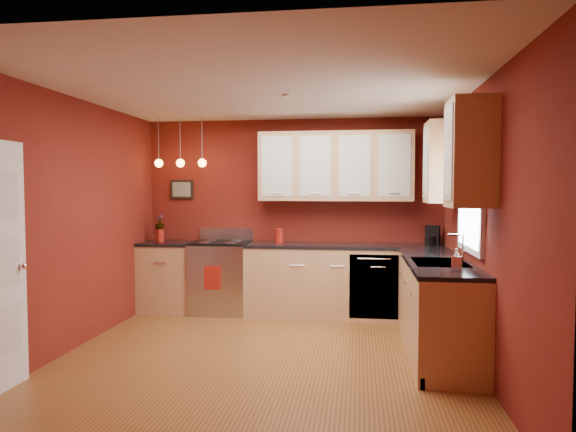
# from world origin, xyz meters

# --- Properties ---
(floor) EXTENTS (4.20, 4.20, 0.00)m
(floor) POSITION_xyz_m (0.00, 0.00, 0.00)
(floor) COLOR brown
(floor) RESTS_ON ground
(ceiling) EXTENTS (4.00, 4.20, 0.02)m
(ceiling) POSITION_xyz_m (0.00, 0.00, 2.60)
(ceiling) COLOR beige
(ceiling) RESTS_ON wall_back
(wall_back) EXTENTS (4.00, 0.02, 2.60)m
(wall_back) POSITION_xyz_m (0.00, 2.10, 1.30)
(wall_back) COLOR maroon
(wall_back) RESTS_ON floor
(wall_front) EXTENTS (4.00, 0.02, 2.60)m
(wall_front) POSITION_xyz_m (0.00, -2.10, 1.30)
(wall_front) COLOR maroon
(wall_front) RESTS_ON floor
(wall_left) EXTENTS (0.02, 4.20, 2.60)m
(wall_left) POSITION_xyz_m (-2.00, 0.00, 1.30)
(wall_left) COLOR maroon
(wall_left) RESTS_ON floor
(wall_right) EXTENTS (0.02, 4.20, 2.60)m
(wall_right) POSITION_xyz_m (2.00, 0.00, 1.30)
(wall_right) COLOR maroon
(wall_right) RESTS_ON floor
(base_cabinets_back_left) EXTENTS (0.70, 0.60, 0.90)m
(base_cabinets_back_left) POSITION_xyz_m (-1.65, 1.80, 0.45)
(base_cabinets_back_left) COLOR tan
(base_cabinets_back_left) RESTS_ON floor
(base_cabinets_back_right) EXTENTS (2.54, 0.60, 0.90)m
(base_cabinets_back_right) POSITION_xyz_m (0.73, 1.80, 0.45)
(base_cabinets_back_right) COLOR tan
(base_cabinets_back_right) RESTS_ON floor
(base_cabinets_right) EXTENTS (0.60, 2.10, 0.90)m
(base_cabinets_right) POSITION_xyz_m (1.70, 0.45, 0.45)
(base_cabinets_right) COLOR tan
(base_cabinets_right) RESTS_ON floor
(counter_back_left) EXTENTS (0.70, 0.62, 0.04)m
(counter_back_left) POSITION_xyz_m (-1.65, 1.80, 0.92)
(counter_back_left) COLOR black
(counter_back_left) RESTS_ON base_cabinets_back_left
(counter_back_right) EXTENTS (2.54, 0.62, 0.04)m
(counter_back_right) POSITION_xyz_m (0.73, 1.80, 0.92)
(counter_back_right) COLOR black
(counter_back_right) RESTS_ON base_cabinets_back_right
(counter_right) EXTENTS (0.62, 2.10, 0.04)m
(counter_right) POSITION_xyz_m (1.70, 0.45, 0.92)
(counter_right) COLOR black
(counter_right) RESTS_ON base_cabinets_right
(gas_range) EXTENTS (0.76, 0.64, 1.11)m
(gas_range) POSITION_xyz_m (-0.92, 1.80, 0.48)
(gas_range) COLOR #B1B1B6
(gas_range) RESTS_ON floor
(dishwasher_front) EXTENTS (0.60, 0.02, 0.80)m
(dishwasher_front) POSITION_xyz_m (1.10, 1.51, 0.45)
(dishwasher_front) COLOR #B1B1B6
(dishwasher_front) RESTS_ON base_cabinets_back_right
(sink) EXTENTS (0.50, 0.70, 0.33)m
(sink) POSITION_xyz_m (1.70, 0.30, 0.92)
(sink) COLOR gray
(sink) RESTS_ON counter_right
(window) EXTENTS (0.06, 1.02, 1.22)m
(window) POSITION_xyz_m (1.97, 0.30, 1.69)
(window) COLOR white
(window) RESTS_ON wall_right
(upper_cabinets_back) EXTENTS (2.00, 0.35, 0.90)m
(upper_cabinets_back) POSITION_xyz_m (0.60, 1.93, 1.95)
(upper_cabinets_back) COLOR tan
(upper_cabinets_back) RESTS_ON wall_back
(upper_cabinets_right) EXTENTS (0.35, 1.95, 0.90)m
(upper_cabinets_right) POSITION_xyz_m (1.82, 0.32, 1.95)
(upper_cabinets_right) COLOR tan
(upper_cabinets_right) RESTS_ON wall_right
(wall_picture) EXTENTS (0.32, 0.03, 0.26)m
(wall_picture) POSITION_xyz_m (-1.55, 2.08, 1.65)
(wall_picture) COLOR black
(wall_picture) RESTS_ON wall_back
(pendant_lights) EXTENTS (0.71, 0.11, 0.66)m
(pendant_lights) POSITION_xyz_m (-1.45, 1.75, 2.01)
(pendant_lights) COLOR gray
(pendant_lights) RESTS_ON ceiling
(red_canister) EXTENTS (0.12, 0.12, 0.18)m
(red_canister) POSITION_xyz_m (-0.14, 1.90, 1.03)
(red_canister) COLOR maroon
(red_canister) RESTS_ON counter_back_right
(red_vase) EXTENTS (0.11, 0.11, 0.17)m
(red_vase) POSITION_xyz_m (-1.77, 1.81, 1.03)
(red_vase) COLOR maroon
(red_vase) RESTS_ON counter_back_left
(flowers) EXTENTS (0.14, 0.14, 0.22)m
(flowers) POSITION_xyz_m (-1.77, 1.81, 1.20)
(flowers) COLOR maroon
(flowers) RESTS_ON red_vase
(coffee_maker) EXTENTS (0.20, 0.20, 0.25)m
(coffee_maker) POSITION_xyz_m (1.85, 1.88, 1.05)
(coffee_maker) COLOR black
(coffee_maker) RESTS_ON counter_back_right
(soap_pump) EXTENTS (0.10, 0.10, 0.20)m
(soap_pump) POSITION_xyz_m (1.75, -0.25, 1.04)
(soap_pump) COLOR white
(soap_pump) RESTS_ON counter_right
(dish_towel) EXTENTS (0.22, 0.02, 0.30)m
(dish_towel) POSITION_xyz_m (-0.94, 1.47, 0.52)
(dish_towel) COLOR maroon
(dish_towel) RESTS_ON gas_range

